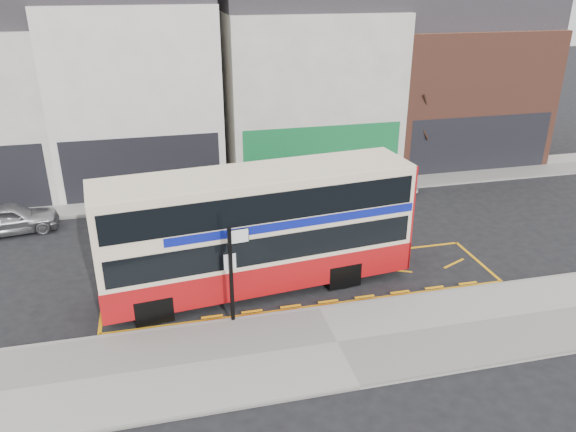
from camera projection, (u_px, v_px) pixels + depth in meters
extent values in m
plane|color=black|center=(316.00, 305.00, 18.92)|extent=(120.00, 120.00, 0.00)
cube|color=gray|center=(337.00, 344.00, 16.84)|extent=(40.00, 4.00, 0.15)
cube|color=gray|center=(319.00, 309.00, 18.56)|extent=(40.00, 0.15, 0.15)
cube|color=gray|center=(257.00, 190.00, 28.70)|extent=(50.00, 3.00, 0.15)
cube|color=beige|center=(137.00, 93.00, 29.32)|extent=(8.00, 8.00, 9.00)
cube|color=black|center=(143.00, 170.00, 26.94)|extent=(7.36, 0.06, 3.20)
cube|color=black|center=(144.00, 173.00, 27.03)|extent=(5.60, 0.04, 2.00)
cube|color=silver|center=(304.00, 90.00, 31.33)|extent=(9.00, 8.00, 8.50)
cube|color=#126A34|center=(323.00, 156.00, 28.85)|extent=(8.28, 0.06, 3.20)
cube|color=black|center=(323.00, 160.00, 28.95)|extent=(6.30, 0.04, 2.00)
cube|color=brown|center=(449.00, 92.00, 33.45)|extent=(9.00, 8.00, 7.50)
cube|color=#28262B|center=(459.00, 9.00, 31.59)|extent=(9.00, 7.20, 1.80)
cube|color=black|center=(480.00, 145.00, 30.76)|extent=(8.28, 0.06, 3.20)
cube|color=black|center=(479.00, 148.00, 30.86)|extent=(6.30, 0.04, 2.00)
cube|color=beige|center=(257.00, 227.00, 19.15)|extent=(10.91, 3.59, 3.94)
cube|color=#A40D10|center=(258.00, 264.00, 19.72)|extent=(10.96, 3.64, 1.07)
cube|color=#A40D10|center=(395.00, 207.00, 20.80)|extent=(0.33, 2.47, 3.94)
cube|color=black|center=(258.00, 234.00, 19.26)|extent=(10.49, 3.61, 0.93)
cube|color=black|center=(257.00, 195.00, 18.67)|extent=(10.49, 3.61, 0.97)
cube|color=#0C168D|center=(284.00, 210.00, 19.24)|extent=(8.79, 3.41, 0.29)
cube|color=black|center=(96.00, 266.00, 17.70)|extent=(0.31, 2.23, 1.56)
cube|color=black|center=(88.00, 217.00, 17.02)|extent=(0.31, 2.23, 0.97)
cube|color=black|center=(92.00, 240.00, 17.34)|extent=(0.24, 1.70, 0.34)
cube|color=beige|center=(256.00, 174.00, 18.38)|extent=(10.90, 3.50, 0.12)
cylinder|color=black|center=(154.00, 310.00, 17.76)|extent=(1.00, 0.38, 0.97)
cylinder|color=black|center=(146.00, 278.00, 19.65)|extent=(1.00, 0.38, 0.97)
cylinder|color=black|center=(344.00, 275.00, 19.80)|extent=(1.00, 0.38, 0.97)
cylinder|color=black|center=(320.00, 249.00, 21.70)|extent=(1.00, 0.38, 0.97)
cube|color=black|center=(231.00, 275.00, 17.25)|extent=(0.12, 0.12, 3.21)
cube|color=white|center=(240.00, 236.00, 16.84)|extent=(0.58, 0.11, 0.47)
cube|color=white|center=(230.00, 262.00, 17.14)|extent=(0.38, 0.08, 0.54)
imported|color=#98989C|center=(9.00, 218.00, 23.91)|extent=(4.10, 2.09, 1.34)
imported|color=#474950|center=(277.00, 189.00, 27.05)|extent=(4.59, 2.41, 1.44)
imported|color=white|center=(375.00, 179.00, 28.48)|extent=(4.69, 2.32, 1.31)
cylinder|color=#321F16|center=(414.00, 154.00, 30.96)|extent=(0.24, 0.24, 2.15)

